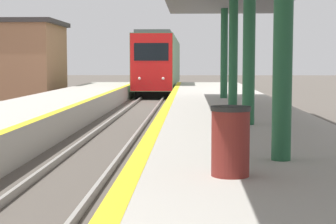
% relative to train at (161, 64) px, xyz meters
% --- Properties ---
extents(train, '(2.73, 23.00, 4.51)m').
position_rel_train_xyz_m(train, '(0.00, 0.00, 0.00)').
color(train, black).
rests_on(train, ground).
extents(trash_bin, '(0.54, 0.54, 0.94)m').
position_rel_train_xyz_m(trash_bin, '(3.01, -39.37, -0.91)').
color(trash_bin, maroon).
rests_on(trash_bin, platform_right).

